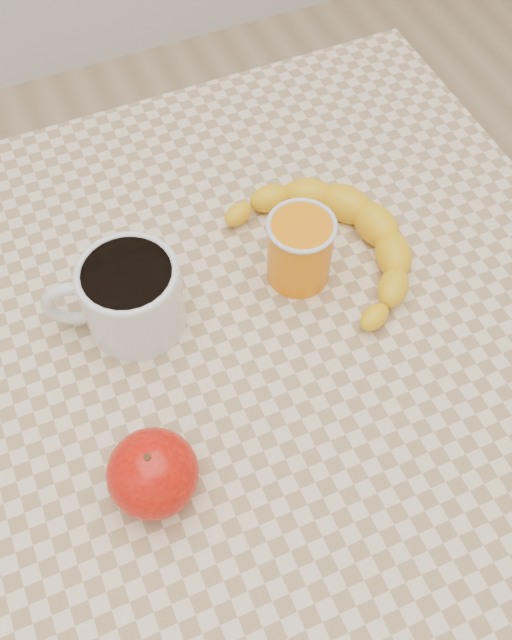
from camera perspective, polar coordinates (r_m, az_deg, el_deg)
name	(u,v)px	position (r m, az deg, el deg)	size (l,w,h in m)	color
ground	(256,531)	(1.46, 0.00, -16.50)	(3.00, 3.00, 0.00)	tan
table	(256,368)	(0.84, 0.00, -3.87)	(0.80, 0.80, 0.75)	beige
coffee_mug	(129,295)	(0.75, -10.14, 1.99)	(0.16, 0.13, 0.09)	silver
orange_juice_glass	(300,249)	(0.78, 3.53, 5.67)	(0.08, 0.08, 0.09)	orange
apple	(153,473)	(0.66, -8.25, -12.04)	(0.10, 0.10, 0.08)	#9E0705
banana	(333,243)	(0.82, 6.15, 6.16)	(0.25, 0.31, 0.04)	yellow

